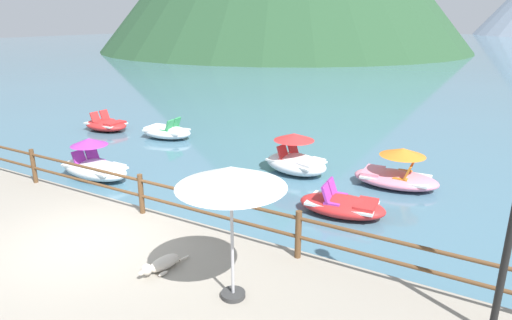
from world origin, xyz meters
TOP-DOWN VIEW (x-y plane):
  - ground_plane at (0.00, 40.00)m, footprint 200.00×200.00m
  - dock_railing at (0.00, 1.55)m, footprint 23.92×0.12m
  - beach_umbrella at (3.59, -0.12)m, footprint 1.70×1.70m
  - dog_resting at (2.05, -0.10)m, footprint 0.43×1.07m
  - pedal_boat_1 at (4.44, 7.30)m, footprint 2.48×1.48m
  - pedal_boat_2 at (-3.77, 3.37)m, footprint 2.57×1.25m
  - pedal_boat_3 at (-8.20, 7.79)m, footprint 2.14×1.33m
  - pedal_boat_4 at (3.76, 4.64)m, footprint 2.26×1.33m
  - pedal_boat_5 at (-5.04, 8.12)m, footprint 2.28×1.47m
  - pedal_boat_6 at (1.40, 6.90)m, footprint 2.32×1.72m

SIDE VIEW (x-z plane):
  - ground_plane at x=0.00m, z-range 0.00..0.00m
  - pedal_boat_3 at x=-8.20m, z-range -0.16..0.66m
  - pedal_boat_4 at x=3.76m, z-range -0.16..0.66m
  - pedal_boat_5 at x=-5.04m, z-range -0.15..0.69m
  - pedal_boat_1 at x=4.44m, z-range -0.20..0.98m
  - pedal_boat_2 at x=-3.77m, z-range -0.22..1.02m
  - pedal_boat_6 at x=1.40m, z-range -0.19..1.09m
  - dog_resting at x=2.05m, z-range 0.39..0.65m
  - dock_railing at x=0.00m, z-range 0.50..1.45m
  - beach_umbrella at x=3.59m, z-range 1.33..3.57m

